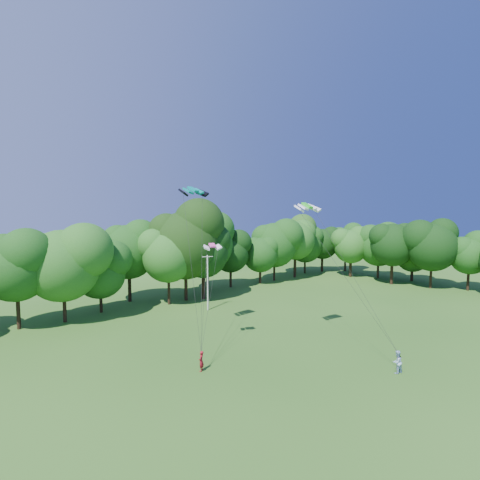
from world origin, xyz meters
TOP-DOWN VIEW (x-y plane):
  - ground at (0.00, 0.00)m, footprint 160.00×160.00m
  - utility_pole at (4.74, 27.69)m, footprint 1.43×0.57m
  - kite_flyer_left at (-6.25, 12.29)m, footprint 0.74×0.72m
  - kite_flyer_right at (6.22, 1.76)m, footprint 1.05×0.88m
  - kite_teal at (-2.27, 19.77)m, footprint 3.14×1.61m
  - kite_green at (6.15, 11.72)m, footprint 2.81×1.40m
  - kite_pink at (-2.58, 15.87)m, footprint 1.87×1.31m
  - tree_back_center at (5.17, 34.12)m, footprint 10.99×10.99m
  - tree_back_east at (34.74, 39.60)m, footprint 8.64×8.64m
  - tree_flank_east at (45.93, 20.41)m, footprint 6.59×6.59m

SIDE VIEW (x-z plane):
  - ground at x=0.00m, z-range 0.00..0.00m
  - kite_flyer_left at x=-6.25m, z-range 0.00..1.72m
  - kite_flyer_right at x=6.22m, z-range 0.00..1.92m
  - utility_pole at x=4.74m, z-range 0.13..7.56m
  - tree_flank_east at x=45.93m, z-range 1.19..10.78m
  - tree_back_east at x=34.74m, z-range 1.56..14.13m
  - tree_back_center at x=5.17m, z-range 1.99..17.98m
  - kite_pink at x=-2.58m, z-range 9.95..10.34m
  - kite_green at x=6.15m, z-range 13.63..14.27m
  - kite_teal at x=-2.27m, z-range 15.29..15.94m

